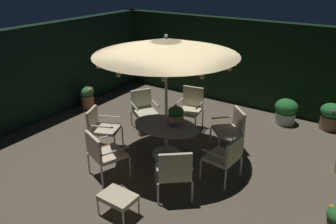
% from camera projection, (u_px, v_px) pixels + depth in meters
% --- Properties ---
extents(ground_plane, '(8.10, 7.55, 0.02)m').
position_uv_depth(ground_plane, '(169.00, 152.00, 7.46)').
color(ground_plane, brown).
extents(hedge_backdrop_rear, '(8.10, 0.30, 2.49)m').
position_uv_depth(hedge_backdrop_rear, '(237.00, 62.00, 9.73)').
color(hedge_backdrop_rear, black).
rests_on(hedge_backdrop_rear, ground_plane).
extents(hedge_backdrop_left, '(0.30, 7.55, 2.49)m').
position_uv_depth(hedge_backdrop_left, '(48.00, 71.00, 8.92)').
color(hedge_backdrop_left, black).
rests_on(hedge_backdrop_left, ground_plane).
extents(patio_dining_table, '(1.51, 1.04, 0.71)m').
position_uv_depth(patio_dining_table, '(166.00, 132.00, 7.13)').
color(patio_dining_table, silver).
rests_on(patio_dining_table, ground_plane).
extents(patio_umbrella, '(2.88, 2.88, 2.64)m').
position_uv_depth(patio_umbrella, '(166.00, 47.00, 6.39)').
color(patio_umbrella, silver).
rests_on(patio_umbrella, ground_plane).
extents(centerpiece_planter, '(0.33, 0.33, 0.45)m').
position_uv_depth(centerpiece_planter, '(176.00, 114.00, 6.97)').
color(centerpiece_planter, tan).
rests_on(centerpiece_planter, patio_dining_table).
extents(patio_chair_north, '(0.82, 0.81, 0.97)m').
position_uv_depth(patio_chair_north, '(143.00, 107.00, 8.38)').
color(patio_chair_north, silver).
rests_on(patio_chair_north, ground_plane).
extents(patio_chair_northeast, '(0.79, 0.76, 0.96)m').
position_uv_depth(patio_chair_northeast, '(101.00, 126.00, 7.37)').
color(patio_chair_northeast, beige).
rests_on(patio_chair_northeast, ground_plane).
extents(patio_chair_east, '(0.82, 0.81, 0.97)m').
position_uv_depth(patio_chair_east, '(103.00, 152.00, 6.32)').
color(patio_chair_east, silver).
rests_on(patio_chair_east, ground_plane).
extents(patio_chair_southeast, '(0.87, 0.87, 1.00)m').
position_uv_depth(patio_chair_southeast, '(174.00, 170.00, 5.76)').
color(patio_chair_southeast, silver).
rests_on(patio_chair_southeast, ground_plane).
extents(patio_chair_south, '(0.65, 0.69, 0.93)m').
position_uv_depth(patio_chair_south, '(226.00, 155.00, 6.27)').
color(patio_chair_south, silver).
rests_on(patio_chair_south, ground_plane).
extents(patio_chair_southwest, '(0.84, 0.84, 0.93)m').
position_uv_depth(patio_chair_southwest, '(231.00, 127.00, 7.40)').
color(patio_chair_southwest, beige).
rests_on(patio_chair_southwest, ground_plane).
extents(patio_chair_west, '(0.68, 0.68, 1.05)m').
position_uv_depth(patio_chair_west, '(191.00, 105.00, 8.36)').
color(patio_chair_west, silver).
rests_on(patio_chair_west, ground_plane).
extents(ottoman_footrest, '(0.59, 0.42, 0.40)m').
position_uv_depth(ottoman_footrest, '(118.00, 198.00, 5.42)').
color(ottoman_footrest, silver).
rests_on(ottoman_footrest, ground_plane).
extents(potted_plant_back_left, '(0.58, 0.58, 0.67)m').
position_uv_depth(potted_plant_back_left, '(286.00, 111.00, 8.69)').
color(potted_plant_back_left, silver).
rests_on(potted_plant_back_left, ground_plane).
extents(potted_plant_right_far, '(0.53, 0.53, 0.68)m').
position_uv_depth(potted_plant_right_far, '(331.00, 115.00, 8.37)').
color(potted_plant_right_far, '#89664D').
rests_on(potted_plant_right_far, ground_plane).
extents(potted_plant_back_right, '(0.42, 0.42, 0.67)m').
position_uv_depth(potted_plant_back_right, '(87.00, 97.00, 9.59)').
color(potted_plant_back_right, '#A86840').
rests_on(potted_plant_back_right, ground_plane).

